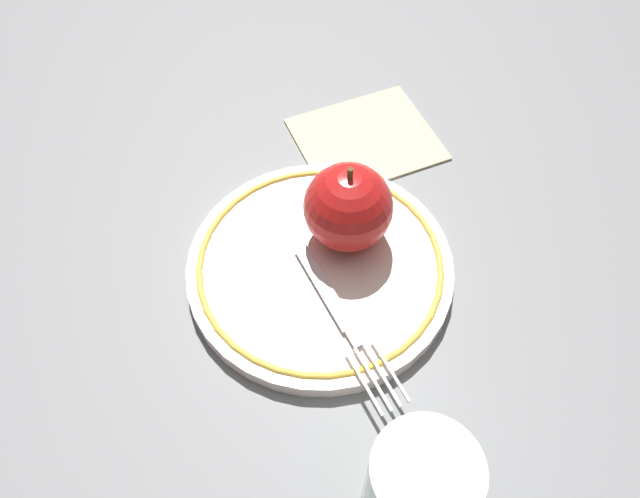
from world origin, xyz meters
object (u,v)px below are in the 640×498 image
Objects in this scene: plate at (320,267)px; napkin_folded at (366,138)px; fork at (342,317)px; drinking_glass at (416,493)px; apple_red_whole at (348,207)px.

plate reaches higher than napkin_folded.
plate is 1.42× the size of fork.
fork is 0.16m from drinking_glass.
apple_red_whole is at bearing 162.73° from drinking_glass.
napkin_folded is at bearing 145.32° from fork.
drinking_glass is at bearing -24.40° from napkin_folded.
drinking_glass is at bearing -9.54° from plate.
drinking_glass is (0.23, -0.07, -0.00)m from apple_red_whole.
drinking_glass reaches higher than napkin_folded.
apple_red_whole is 0.63× the size of napkin_folded.
plate is 2.71× the size of apple_red_whole.
drinking_glass is (0.15, -0.03, 0.04)m from fork.
plate is 2.14× the size of drinking_glass.
fork is (0.08, -0.04, -0.04)m from apple_red_whole.
plate is at bearing 170.46° from drinking_glass.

